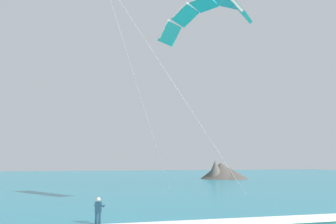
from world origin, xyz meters
name	(u,v)px	position (x,y,z in m)	size (l,w,h in m)	color
sea	(104,178)	(0.00, 73.95, 0.10)	(200.00, 120.00, 0.20)	teal
kitesurfer	(98,211)	(-4.34, 16.38, 0.94)	(0.65, 0.65, 1.69)	#143347
kite_primary	(203,13)	(4.46, 22.32, 16.54)	(11.98, 9.59, 16.66)	teal
headland_right	(223,172)	(23.37, 61.75, 1.56)	(10.29, 9.56, 3.96)	#56514C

